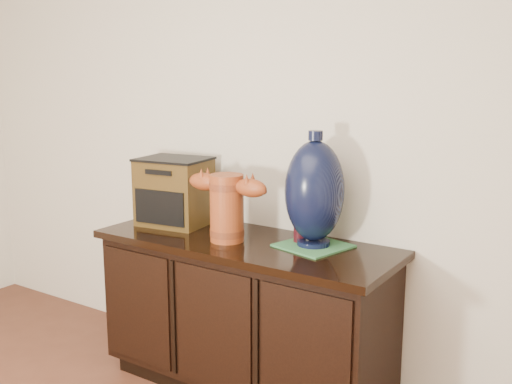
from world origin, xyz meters
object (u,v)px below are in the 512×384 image
Objects in this scene: terracotta_vessel at (227,204)px; tv_radio at (174,191)px; lamp_base at (314,192)px; spray_can at (300,226)px; sideboard at (245,313)px.

terracotta_vessel is 1.17× the size of tv_radio.
tv_radio is 0.80m from lamp_base.
tv_radio is at bearing -176.31° from spray_can.
lamp_base is (0.80, 0.03, 0.08)m from tv_radio.
sideboard is at bearing -13.63° from tv_radio.
lamp_base reaches higher than terracotta_vessel.
lamp_base is (0.32, 0.08, 0.62)m from sideboard.
tv_radio is at bearing -177.70° from lamp_base.
terracotta_vessel is at bearing -160.12° from lamp_base.
terracotta_vessel is at bearing -21.83° from tv_radio.
lamp_base is at bearing 14.72° from sideboard.
sideboard is at bearing -165.28° from lamp_base.
sideboard is 0.71m from lamp_base.
sideboard is 0.52m from spray_can.
tv_radio is (-0.48, 0.05, 0.54)m from sideboard.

